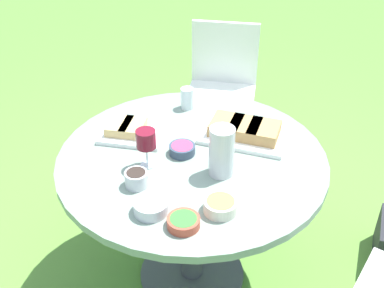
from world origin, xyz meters
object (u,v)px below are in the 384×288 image
(chair_near_right, at_px, (222,81))
(water_pitcher, at_px, (222,151))
(wine_glass, at_px, (146,140))
(dining_table, at_px, (192,179))

(chair_near_right, xyz_separation_m, water_pitcher, (-1.24, -0.38, 0.34))
(water_pitcher, relative_size, wine_glass, 1.24)
(water_pitcher, bearing_deg, wine_glass, 101.28)
(chair_near_right, relative_size, water_pitcher, 4.16)
(chair_near_right, relative_size, wine_glass, 5.17)
(wine_glass, bearing_deg, chair_near_right, 3.32)
(water_pitcher, bearing_deg, dining_table, 64.65)
(dining_table, distance_m, wine_glass, 0.33)
(dining_table, relative_size, water_pitcher, 5.46)
(dining_table, relative_size, wine_glass, 6.78)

